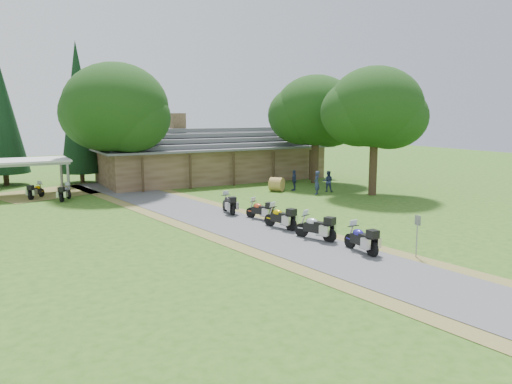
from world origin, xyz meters
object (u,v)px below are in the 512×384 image
lodge (212,154)px  motorcycle_row_d (260,209)px  motorcycle_carport_a (36,190)px  motorcycle_carport_b (65,192)px  motorcycle_row_b (315,226)px  hay_bale (277,184)px  motorcycle_row_a (361,238)px  motorcycle_row_e (229,203)px  motorcycle_row_c (280,216)px  carport (24,178)px

lodge → motorcycle_row_d: size_ratio=11.53×
motorcycle_carport_a → motorcycle_carport_b: bearing=-102.5°
motorcycle_row_b → hay_bale: 15.58m
motorcycle_row_a → motorcycle_row_e: 10.98m
motorcycle_row_b → motorcycle_carport_b: 20.08m
motorcycle_row_c → motorcycle_row_a: bearing=171.9°
carport → hay_bale: carport is taller
motorcycle_row_d → motorcycle_carport_a: (-10.81, 14.40, -0.02)m
motorcycle_row_a → lodge: bearing=-7.3°
carport → motorcycle_carport_a: carport is taller
carport → motorcycle_row_c: 21.76m
motorcycle_row_c → motorcycle_row_d: 2.56m
motorcycle_carport_b → lodge: bearing=-40.9°
motorcycle_row_a → motorcycle_row_c: size_ratio=1.00×
motorcycle_row_e → motorcycle_carport_a: 15.46m
lodge → motorcycle_carport_a: 16.12m
motorcycle_row_e → motorcycle_row_a: bearing=-165.1°
motorcycle_row_b → motorcycle_row_a: bearing=168.2°
lodge → motorcycle_row_d: (-4.85, -17.77, -1.82)m
motorcycle_row_c → hay_bale: motorcycle_row_c is taller
motorcycle_carport_a → motorcycle_row_e: bearing=-103.8°
motorcycle_row_a → motorcycle_row_c: bearing=9.4°
carport → hay_bale: size_ratio=5.73×
motorcycle_row_c → hay_bale: size_ratio=1.81×
carport → motorcycle_row_a: (11.97, -24.34, -0.70)m
motorcycle_row_c → motorcycle_carport_b: 17.43m
motorcycle_row_c → motorcycle_row_d: (0.18, 2.55, -0.05)m
carport → hay_bale: (17.89, -7.27, -0.83)m
carport → motorcycle_row_b: bearing=-61.8°
motorcycle_row_b → motorcycle_carport_a: (-10.90, 19.82, -0.10)m
carport → motorcycle_carport_b: bearing=-56.9°
motorcycle_row_c → motorcycle_carport_b: bearing=15.3°
motorcycle_row_e → carport: bearing=46.2°
motorcycle_row_c → motorcycle_row_e: (-0.62, 5.17, -0.03)m
motorcycle_row_c → carport: bearing=15.7°
motorcycle_carport_a → motorcycle_row_c: bearing=-112.1°
lodge → carport: lodge is taller
lodge → motorcycle_carport_b: bearing=-159.1°
motorcycle_row_b → motorcycle_row_c: size_ratio=1.03×
motorcycle_row_e → hay_bale: motorcycle_row_e is taller
motorcycle_row_a → motorcycle_row_e: bearing=9.2°
hay_bale → carport: bearing=157.9°
carport → motorcycle_row_d: carport is taller
motorcycle_carport_a → hay_bale: size_ratio=1.60×
motorcycle_row_b → motorcycle_carport_a: bearing=7.8°
motorcycle_row_b → motorcycle_carport_a: size_ratio=1.17×
motorcycle_row_e → motorcycle_carport_a: motorcycle_row_e is taller
carport → motorcycle_row_c: (11.24, -18.62, -0.69)m
lodge → motorcycle_carport_a: size_ratio=12.01×
carport → motorcycle_carport_a: bearing=-69.9°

